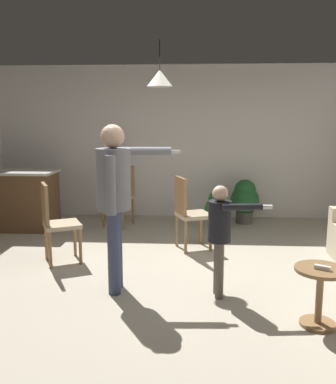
{
  "coord_description": "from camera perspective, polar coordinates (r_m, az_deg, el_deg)",
  "views": [
    {
      "loc": [
        0.38,
        -4.31,
        1.76
      ],
      "look_at": [
        0.11,
        0.01,
        1.0
      ],
      "focal_mm": 38.9,
      "sensor_mm": 36.0,
      "label": 1
    }
  ],
  "objects": [
    {
      "name": "wall_back",
      "position": [
        7.53,
        0.67,
        6.83
      ],
      "size": [
        6.4,
        0.1,
        2.7
      ],
      "primitive_type": "cube",
      "color": "silver",
      "rests_on": "ground"
    },
    {
      "name": "ceiling_light_pendant",
      "position": [
        5.24,
        -1.15,
        15.33
      ],
      "size": [
        0.32,
        0.32,
        0.55
      ],
      "color": "silver"
    },
    {
      "name": "side_table_by_couch",
      "position": [
        3.86,
        20.09,
        -12.46
      ],
      "size": [
        0.44,
        0.44,
        0.52
      ],
      "color": "olive",
      "rests_on": "ground"
    },
    {
      "name": "dining_chair_spare",
      "position": [
        6.88,
        -6.32,
        -0.28
      ],
      "size": [
        0.54,
        0.54,
        1.0
      ],
      "rotation": [
        0.0,
        0.0,
        1.23
      ],
      "color": "olive",
      "rests_on": "ground"
    },
    {
      "name": "dining_chair_near_wall",
      "position": [
        5.27,
        -15.15,
        -3.71
      ],
      "size": [
        0.56,
        0.56,
        1.0
      ],
      "rotation": [
        0.0,
        0.0,
        5.18
      ],
      "color": "olive",
      "rests_on": "ground"
    },
    {
      "name": "person_child",
      "position": [
        4.13,
        7.22,
        -4.98
      ],
      "size": [
        0.6,
        0.33,
        1.13
      ],
      "rotation": [
        0.0,
        0.0,
        -1.48
      ],
      "color": "#60564C",
      "rests_on": "ground"
    },
    {
      "name": "spare_remote_on_table",
      "position": [
        3.75,
        20.4,
        -9.7
      ],
      "size": [
        0.13,
        0.09,
        0.04
      ],
      "primitive_type": "cube",
      "rotation": [
        0.0,
        0.0,
        1.07
      ],
      "color": "white",
      "rests_on": "side_table_by_couch"
    },
    {
      "name": "ground",
      "position": [
        4.67,
        -1.4,
        -12.19
      ],
      "size": [
        7.68,
        7.68,
        0.0
      ],
      "primitive_type": "plane",
      "color": "#B2A893"
    },
    {
      "name": "potted_plant_corner",
      "position": [
        6.7,
        6.87,
        -2.17
      ],
      "size": [
        0.43,
        0.43,
        0.65
      ],
      "color": "#B7B2AD",
      "rests_on": "ground"
    },
    {
      "name": "kitchen_counter",
      "position": [
        7.12,
        -19.93,
        -1.02
      ],
      "size": [
        1.26,
        0.66,
        0.95
      ],
      "color": "brown",
      "rests_on": "ground"
    },
    {
      "name": "dining_chair_by_counter",
      "position": [
        5.63,
        2.83,
        -2.52
      ],
      "size": [
        0.54,
        0.54,
        1.0
      ],
      "rotation": [
        0.0,
        0.0,
        5.08
      ],
      "color": "olive",
      "rests_on": "ground"
    },
    {
      "name": "person_adult",
      "position": [
        4.19,
        -7.25,
        0.28
      ],
      "size": [
        0.83,
        0.53,
        1.71
      ],
      "rotation": [
        0.0,
        0.0,
        -1.52
      ],
      "color": "#384260",
      "rests_on": "ground"
    },
    {
      "name": "potted_plant_by_wall",
      "position": [
        7.2,
        10.48,
        -0.98
      ],
      "size": [
        0.49,
        0.49,
        0.75
      ],
      "color": "#4C4742",
      "rests_on": "ground"
    }
  ]
}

